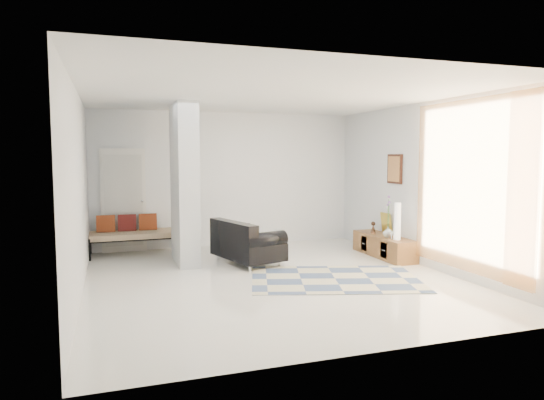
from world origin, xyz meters
name	(u,v)px	position (x,y,z in m)	size (l,w,h in m)	color
floor	(272,279)	(0.00, 0.00, 0.00)	(6.00, 6.00, 0.00)	white
ceiling	(273,95)	(0.00, 0.00, 2.80)	(6.00, 6.00, 0.00)	white
wall_back	(227,179)	(0.00, 3.00, 1.40)	(6.00, 6.00, 0.00)	white
wall_front	(375,209)	(0.00, -3.00, 1.40)	(6.00, 6.00, 0.00)	white
wall_left	(78,193)	(-2.75, 0.00, 1.40)	(6.00, 6.00, 0.00)	white
wall_right	(425,185)	(2.75, 0.00, 1.40)	(6.00, 6.00, 0.00)	white
partition_column	(184,184)	(-1.10, 1.60, 1.40)	(0.35, 1.20, 2.80)	silver
hallway_door	(123,200)	(-2.10, 2.96, 1.02)	(0.85, 0.06, 2.04)	white
curtain	(469,186)	(2.67, -1.15, 1.45)	(2.55, 2.55, 0.00)	#F89B41
wall_art	(395,169)	(2.72, 0.90, 1.65)	(0.04, 0.45, 0.55)	#3A1910
media_console	(384,246)	(2.52, 0.90, 0.21)	(0.45, 1.60, 0.80)	brown
loveseat	(245,243)	(-0.11, 1.18, 0.37)	(1.15, 1.53, 0.76)	silver
daybed	(134,233)	(-1.93, 2.63, 0.42)	(1.71, 0.75, 0.77)	black
area_rug	(335,279)	(0.90, -0.34, 0.01)	(2.55, 1.70, 0.01)	#C3BB95
cylinder_lamp	(397,221)	(2.50, 0.44, 0.73)	(0.12, 0.12, 0.66)	white
bronze_figurine	(373,227)	(2.47, 1.22, 0.51)	(0.11, 0.11, 0.22)	#301F15
vase	(388,232)	(2.47, 0.69, 0.50)	(0.19, 0.19, 0.20)	white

